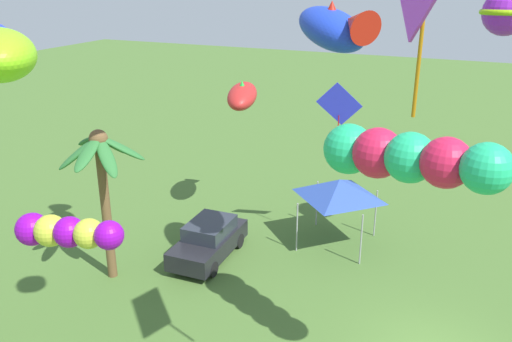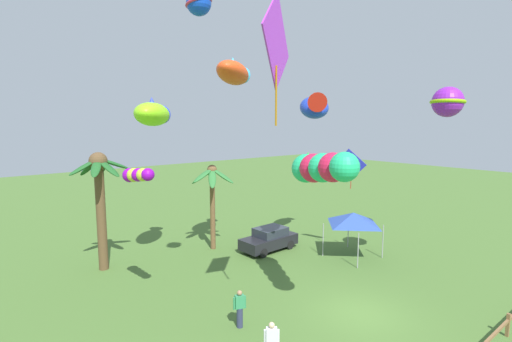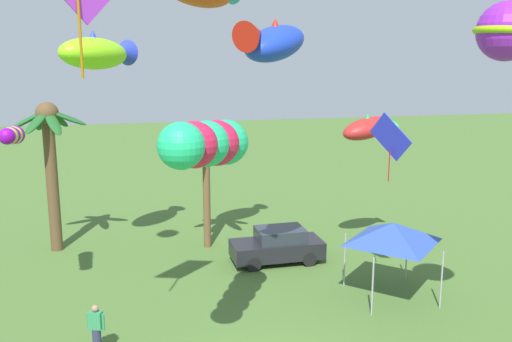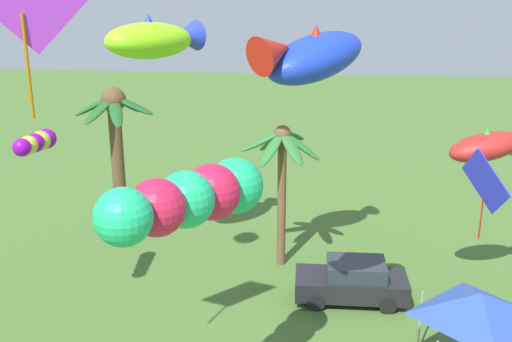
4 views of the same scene
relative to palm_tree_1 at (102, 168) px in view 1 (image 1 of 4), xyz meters
The scene contains 9 objects.
palm_tree_1 is the anchor object (origin of this frame).
parked_car_0 5.17m from the palm_tree_1, 44.08° to the right, with size 3.94×1.83×1.51m.
festival_tent 9.26m from the palm_tree_1, 49.61° to the right, with size 2.86×2.86×2.85m.
kite_tube_0 8.96m from the palm_tree_1, 144.13° to the right, with size 0.66×2.33×0.78m.
kite_fish_1 7.39m from the palm_tree_1, 17.23° to the right, with size 3.02×1.87×1.32m.
kite_ball_2 14.45m from the palm_tree_1, 62.93° to the right, with size 1.83×1.82×1.51m.
kite_fish_4 9.22m from the palm_tree_1, 81.74° to the right, with size 3.14×3.21×1.57m.
kite_diamond_6 8.99m from the palm_tree_1, 50.13° to the right, with size 0.88×1.59×2.47m.
kite_tube_8 10.50m from the palm_tree_1, 96.83° to the right, with size 2.83×4.57×1.72m.
Camera 1 is at (-13.92, -0.47, 10.66)m, focal length 37.57 mm.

